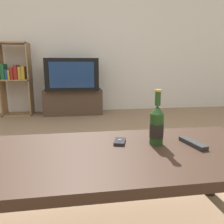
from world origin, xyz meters
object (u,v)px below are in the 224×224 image
at_px(tv_stand, 73,102).
at_px(remote_control, 193,143).
at_px(cell_phone, 120,141).
at_px(bookshelf, 15,77).
at_px(television, 72,74).
at_px(beer_bottle, 157,125).

relative_size(tv_stand, remote_control, 5.56).
height_order(tv_stand, remote_control, remote_control).
distance_m(tv_stand, cell_phone, 2.68).
height_order(bookshelf, remote_control, bookshelf).
xyz_separation_m(television, bookshelf, (-0.90, 0.06, -0.04)).
distance_m(beer_bottle, remote_control, 0.19).
bearing_deg(beer_bottle, bookshelf, 116.28).
distance_m(tv_stand, remote_control, 2.81).
bearing_deg(bookshelf, beer_bottle, -63.72).
distance_m(television, bookshelf, 0.90).
relative_size(television, cell_phone, 7.90).
distance_m(tv_stand, bookshelf, 0.99).
xyz_separation_m(tv_stand, beer_bottle, (0.46, -2.69, 0.31)).
height_order(tv_stand, bookshelf, bookshelf).
xyz_separation_m(television, beer_bottle, (0.46, -2.69, -0.14)).
bearing_deg(remote_control, bookshelf, 108.36).
distance_m(television, cell_phone, 2.67).
bearing_deg(tv_stand, beer_bottle, -80.33).
relative_size(tv_stand, cell_phone, 9.11).
distance_m(beer_bottle, cell_phone, 0.19).
relative_size(bookshelf, beer_bottle, 4.35).
xyz_separation_m(tv_stand, television, (-0.00, -0.00, 0.45)).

